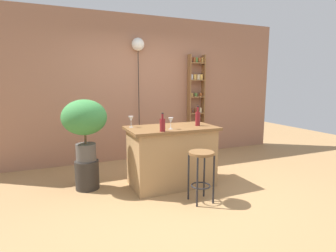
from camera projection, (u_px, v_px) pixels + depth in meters
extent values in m
plane|color=#A37A4C|center=(180.00, 191.00, 3.87)|extent=(12.00, 12.00, 0.00)
cube|color=#9E6B51|center=(138.00, 89.00, 5.42)|extent=(6.40, 0.10, 2.80)
cube|color=#A87F51|center=(171.00, 157.00, 4.08)|extent=(1.19, 0.67, 0.84)
cube|color=brown|center=(172.00, 128.00, 4.01)|extent=(1.30, 0.73, 0.04)
cylinder|color=black|center=(197.00, 182.00, 3.36)|extent=(0.02, 0.02, 0.63)
cylinder|color=black|center=(214.00, 180.00, 3.45)|extent=(0.02, 0.02, 0.63)
cylinder|color=black|center=(189.00, 176.00, 3.57)|extent=(0.02, 0.02, 0.63)
cylinder|color=black|center=(204.00, 174.00, 3.66)|extent=(0.02, 0.02, 0.63)
torus|color=black|center=(201.00, 186.00, 3.52)|extent=(0.25, 0.25, 0.02)
cylinder|color=brown|center=(201.00, 153.00, 3.45)|extent=(0.33, 0.33, 0.03)
cube|color=olive|center=(189.00, 105.00, 5.75)|extent=(0.02, 0.15, 2.09)
cube|color=olive|center=(203.00, 105.00, 5.88)|extent=(0.02, 0.15, 2.09)
cube|color=olive|center=(195.00, 145.00, 5.96)|extent=(0.32, 0.15, 0.02)
cylinder|color=#4C7033|center=(191.00, 143.00, 5.91)|extent=(0.07, 0.07, 0.09)
cylinder|color=#994C23|center=(194.00, 143.00, 5.93)|extent=(0.07, 0.07, 0.09)
cylinder|color=silver|center=(197.00, 142.00, 5.97)|extent=(0.07, 0.07, 0.09)
cylinder|color=brown|center=(200.00, 142.00, 6.00)|extent=(0.07, 0.07, 0.09)
cube|color=olive|center=(196.00, 129.00, 5.90)|extent=(0.32, 0.15, 0.02)
cylinder|color=gold|center=(191.00, 127.00, 5.86)|extent=(0.06, 0.06, 0.09)
cylinder|color=gold|center=(196.00, 127.00, 5.90)|extent=(0.06, 0.06, 0.09)
cylinder|color=#994C23|center=(200.00, 126.00, 5.94)|extent=(0.06, 0.06, 0.09)
cube|color=olive|center=(196.00, 113.00, 5.85)|extent=(0.32, 0.15, 0.02)
cylinder|color=brown|center=(191.00, 111.00, 5.80)|extent=(0.05, 0.05, 0.10)
cylinder|color=brown|center=(195.00, 110.00, 5.83)|extent=(0.05, 0.05, 0.10)
cylinder|color=beige|center=(200.00, 110.00, 5.88)|extent=(0.05, 0.05, 0.10)
cube|color=olive|center=(196.00, 97.00, 5.79)|extent=(0.32, 0.15, 0.02)
cylinder|color=gold|center=(191.00, 95.00, 5.75)|extent=(0.07, 0.07, 0.07)
cylinder|color=#4C7033|center=(196.00, 95.00, 5.78)|extent=(0.07, 0.07, 0.07)
cylinder|color=#994C23|center=(201.00, 95.00, 5.83)|extent=(0.07, 0.07, 0.07)
cube|color=olive|center=(196.00, 80.00, 5.74)|extent=(0.32, 0.15, 0.02)
cylinder|color=silver|center=(191.00, 77.00, 5.68)|extent=(0.06, 0.06, 0.11)
cylinder|color=gold|center=(195.00, 77.00, 5.72)|extent=(0.06, 0.06, 0.11)
cylinder|color=beige|center=(198.00, 77.00, 5.75)|extent=(0.06, 0.06, 0.11)
cylinder|color=gold|center=(201.00, 77.00, 5.76)|extent=(0.06, 0.06, 0.11)
cube|color=olive|center=(197.00, 63.00, 5.68)|extent=(0.32, 0.15, 0.02)
cylinder|color=brown|center=(191.00, 60.00, 5.62)|extent=(0.06, 0.06, 0.10)
cylinder|color=#994C23|center=(194.00, 60.00, 5.64)|extent=(0.06, 0.06, 0.10)
cylinder|color=#4C7033|center=(197.00, 60.00, 5.66)|extent=(0.06, 0.06, 0.10)
cylinder|color=#994C23|center=(199.00, 60.00, 5.70)|extent=(0.06, 0.06, 0.10)
cylinder|color=#AD7A38|center=(202.00, 60.00, 5.72)|extent=(0.06, 0.06, 0.10)
cylinder|color=#2D2823|center=(87.00, 175.00, 3.95)|extent=(0.34, 0.34, 0.42)
cylinder|color=#514C47|center=(86.00, 152.00, 3.90)|extent=(0.28, 0.28, 0.25)
cylinder|color=brown|center=(85.00, 138.00, 3.87)|extent=(0.03, 0.03, 0.16)
ellipsoid|color=#387F3D|center=(84.00, 117.00, 3.82)|extent=(0.62, 0.56, 0.50)
cylinder|color=maroon|center=(198.00, 119.00, 4.11)|extent=(0.07, 0.07, 0.21)
cylinder|color=maroon|center=(198.00, 109.00, 4.08)|extent=(0.03, 0.03, 0.08)
cylinder|color=black|center=(198.00, 106.00, 4.07)|extent=(0.03, 0.03, 0.01)
cylinder|color=maroon|center=(162.00, 125.00, 3.63)|extent=(0.07, 0.07, 0.17)
cylinder|color=maroon|center=(162.00, 116.00, 3.61)|extent=(0.03, 0.03, 0.07)
cylinder|color=black|center=(162.00, 113.00, 3.60)|extent=(0.03, 0.03, 0.01)
cylinder|color=silver|center=(171.00, 129.00, 3.82)|extent=(0.06, 0.06, 0.00)
cylinder|color=silver|center=(171.00, 126.00, 3.81)|extent=(0.01, 0.01, 0.07)
cone|color=silver|center=(171.00, 120.00, 3.80)|extent=(0.07, 0.07, 0.08)
cylinder|color=silver|center=(131.00, 127.00, 3.97)|extent=(0.06, 0.06, 0.00)
cylinder|color=silver|center=(131.00, 124.00, 3.97)|extent=(0.01, 0.01, 0.07)
cone|color=silver|center=(131.00, 119.00, 3.95)|extent=(0.07, 0.07, 0.08)
cylinder|color=black|center=(139.00, 103.00, 5.36)|extent=(0.01, 0.01, 2.24)
sphere|color=white|center=(138.00, 44.00, 5.18)|extent=(0.24, 0.24, 0.24)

